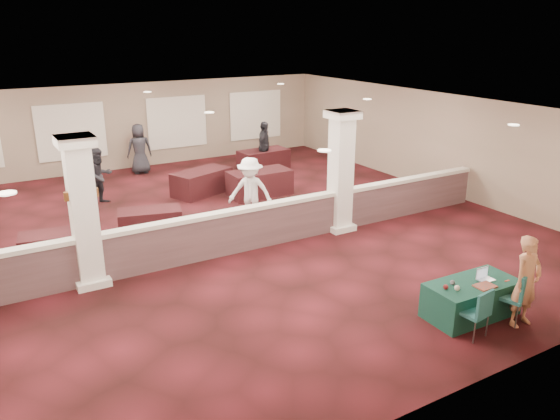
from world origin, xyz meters
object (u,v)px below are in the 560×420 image
far_table_front_center (150,221)px  attendee_a (100,176)px  near_table (471,299)px  attendee_c (264,146)px  far_table_front_left (56,246)px  conf_chair_side (478,309)px  far_table_back_center (202,182)px  woman (526,281)px  far_table_front_right (260,183)px  conf_chair_main (517,293)px  attendee_b (250,192)px  far_table_back_right (264,160)px  attendee_d (139,149)px

far_table_front_center → attendee_a: (-0.50, 3.22, 0.54)m
near_table → attendee_c: size_ratio=0.96×
far_table_front_left → attendee_c: size_ratio=0.86×
near_table → attendee_a: 11.40m
conf_chair_side → far_table_back_center: (-0.80, 10.51, -0.16)m
far_table_front_left → woman: bearing=-47.5°
near_table → far_table_front_right: 8.84m
conf_chair_main → woman: woman is taller
near_table → conf_chair_side: 0.83m
conf_chair_main → woman: 0.29m
attendee_a → attendee_c: size_ratio=0.94×
attendee_c → conf_chair_main: bearing=-141.2°
far_table_front_right → far_table_back_center: bearing=145.2°
conf_chair_main → far_table_back_center: (-1.84, 10.51, -0.21)m
near_table → attendee_a: (-4.40, 10.50, 0.53)m
conf_chair_main → attendee_b: size_ratio=0.53×
far_table_front_left → attendee_b: attendee_b is taller
near_table → attendee_c: bearing=82.5°
far_table_front_left → far_table_front_center: 2.47m
conf_chair_main → far_table_back_right: bearing=66.1°
attendee_d → far_table_front_right: bearing=124.7°
woman → far_table_front_left: (-6.87, 7.50, -0.54)m
conf_chair_side → far_table_back_right: size_ratio=0.50×
far_table_front_right → attendee_a: (-4.62, 1.66, 0.47)m
conf_chair_side → far_table_front_left: bearing=120.9°
conf_chair_side → far_table_back_right: (2.46, 12.25, -0.17)m
woman → attendee_c: attendee_c is taller
far_table_back_right → attendee_c: (-0.04, -0.13, 0.55)m
conf_chair_side → attendee_b: bearing=89.1°
attendee_b → attendee_d: attendee_b is taller
attendee_a → attendee_c: bearing=-15.1°
far_table_back_center → far_table_back_right: far_table_back_center is taller
conf_chair_side → far_table_front_right: size_ratio=0.47×
conf_chair_main → far_table_front_left: (-6.82, 7.39, -0.28)m
woman → far_table_front_right: 9.55m
far_table_front_right → attendee_d: (-2.50, 4.66, 0.52)m
conf_chair_side → attendee_a: attendee_a is taller
conf_chair_side → far_table_front_left: conf_chair_side is taller
far_table_front_left → conf_chair_main: bearing=-47.3°
conf_chair_main → far_table_front_left: 10.06m
attendee_d → far_table_front_center: bearing=81.9°
far_table_back_center → conf_chair_side: bearing=-85.7°
conf_chair_main → attendee_b: bearing=87.0°
attendee_b → attendee_d: 7.07m
attendee_a → attendee_b: size_ratio=0.92×
woman → attendee_b: bearing=104.7°
woman → attendee_b: (-1.86, 7.20, 0.09)m
woman → far_table_back_center: (-1.89, 10.62, -0.48)m
woman → attendee_d: size_ratio=0.94×
far_table_back_right → far_table_back_center: bearing=-151.9°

